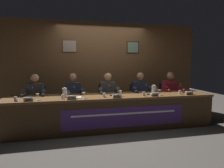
# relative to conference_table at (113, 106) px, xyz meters

# --- Properties ---
(ground_plane) EXTENTS (12.00, 12.00, 0.00)m
(ground_plane) POSITION_rel_conference_table_xyz_m (-0.00, 0.12, -0.52)
(ground_plane) COLOR #4C4742
(wall_back_panelled) EXTENTS (5.76, 0.14, 2.60)m
(wall_back_panelled) POSITION_rel_conference_table_xyz_m (-0.00, 1.47, 0.78)
(wall_back_panelled) COLOR brown
(wall_back_panelled) RESTS_ON ground_plane
(conference_table) EXTENTS (4.56, 0.88, 0.73)m
(conference_table) POSITION_rel_conference_table_xyz_m (0.00, 0.00, 0.00)
(conference_table) COLOR brown
(conference_table) RESTS_ON ground_plane
(chair_far_left) EXTENTS (0.44, 0.45, 0.89)m
(chair_far_left) POSITION_rel_conference_table_xyz_m (-1.71, 0.75, -0.09)
(chair_far_left) COLOR black
(chair_far_left) RESTS_ON ground_plane
(panelist_far_left) EXTENTS (0.51, 0.48, 1.22)m
(panelist_far_left) POSITION_rel_conference_table_xyz_m (-1.71, 0.55, 0.19)
(panelist_far_left) COLOR black
(panelist_far_left) RESTS_ON ground_plane
(nameplate_far_left) EXTENTS (0.17, 0.06, 0.08)m
(nameplate_far_left) POSITION_rel_conference_table_xyz_m (-1.68, -0.21, 0.25)
(nameplate_far_left) COLOR white
(nameplate_far_left) RESTS_ON conference_table
(juice_glass_far_left) EXTENTS (0.06, 0.06, 0.12)m
(juice_glass_far_left) POSITION_rel_conference_table_xyz_m (-1.53, -0.12, 0.30)
(juice_glass_far_left) COLOR white
(juice_glass_far_left) RESTS_ON conference_table
(water_cup_far_left) EXTENTS (0.06, 0.06, 0.08)m
(water_cup_far_left) POSITION_rel_conference_table_xyz_m (-1.92, -0.15, 0.25)
(water_cup_far_left) COLOR silver
(water_cup_far_left) RESTS_ON conference_table
(microphone_far_left) EXTENTS (0.06, 0.17, 0.22)m
(microphone_far_left) POSITION_rel_conference_table_xyz_m (-1.68, 0.08, 0.29)
(microphone_far_left) COLOR black
(microphone_far_left) RESTS_ON conference_table
(chair_left) EXTENTS (0.44, 0.45, 0.89)m
(chair_left) POSITION_rel_conference_table_xyz_m (-0.86, 0.75, -0.09)
(chair_left) COLOR black
(chair_left) RESTS_ON ground_plane
(panelist_left) EXTENTS (0.51, 0.48, 1.22)m
(panelist_left) POSITION_rel_conference_table_xyz_m (-0.86, 0.55, 0.19)
(panelist_left) COLOR black
(panelist_left) RESTS_ON ground_plane
(nameplate_left) EXTENTS (0.18, 0.06, 0.08)m
(nameplate_left) POSITION_rel_conference_table_xyz_m (-0.89, -0.21, 0.25)
(nameplate_left) COLOR white
(nameplate_left) RESTS_ON conference_table
(juice_glass_left) EXTENTS (0.06, 0.06, 0.12)m
(juice_glass_left) POSITION_rel_conference_table_xyz_m (-0.64, -0.13, 0.30)
(juice_glass_left) COLOR white
(juice_glass_left) RESTS_ON conference_table
(water_cup_left) EXTENTS (0.06, 0.06, 0.08)m
(water_cup_left) POSITION_rel_conference_table_xyz_m (-1.06, -0.12, 0.25)
(water_cup_left) COLOR silver
(water_cup_left) RESTS_ON conference_table
(microphone_left) EXTENTS (0.06, 0.17, 0.22)m
(microphone_left) POSITION_rel_conference_table_xyz_m (-0.84, 0.02, 0.29)
(microphone_left) COLOR black
(microphone_left) RESTS_ON conference_table
(chair_center) EXTENTS (0.44, 0.45, 0.89)m
(chair_center) POSITION_rel_conference_table_xyz_m (-0.00, 0.75, -0.09)
(chair_center) COLOR black
(chair_center) RESTS_ON ground_plane
(panelist_center) EXTENTS (0.51, 0.48, 1.22)m
(panelist_center) POSITION_rel_conference_table_xyz_m (-0.00, 0.55, 0.19)
(panelist_center) COLOR black
(panelist_center) RESTS_ON ground_plane
(nameplate_center) EXTENTS (0.19, 0.06, 0.08)m
(nameplate_center) POSITION_rel_conference_table_xyz_m (0.02, -0.23, 0.25)
(nameplate_center) COLOR white
(nameplate_center) RESTS_ON conference_table
(juice_glass_center) EXTENTS (0.06, 0.06, 0.12)m
(juice_glass_center) POSITION_rel_conference_table_xyz_m (0.15, -0.05, 0.30)
(juice_glass_center) COLOR white
(juice_glass_center) RESTS_ON conference_table
(water_cup_center) EXTENTS (0.06, 0.06, 0.08)m
(water_cup_center) POSITION_rel_conference_table_xyz_m (-0.22, -0.08, 0.25)
(water_cup_center) COLOR silver
(water_cup_center) RESTS_ON conference_table
(microphone_center) EXTENTS (0.06, 0.17, 0.22)m
(microphone_center) POSITION_rel_conference_table_xyz_m (-0.04, 0.08, 0.29)
(microphone_center) COLOR black
(microphone_center) RESTS_ON conference_table
(chair_right) EXTENTS (0.44, 0.45, 0.89)m
(chair_right) POSITION_rel_conference_table_xyz_m (0.85, 0.75, -0.09)
(chair_right) COLOR black
(chair_right) RESTS_ON ground_plane
(panelist_right) EXTENTS (0.51, 0.48, 1.22)m
(panelist_right) POSITION_rel_conference_table_xyz_m (0.85, 0.55, 0.19)
(panelist_right) COLOR black
(panelist_right) RESTS_ON ground_plane
(nameplate_right) EXTENTS (0.17, 0.06, 0.08)m
(nameplate_right) POSITION_rel_conference_table_xyz_m (0.87, -0.21, 0.25)
(nameplate_right) COLOR white
(nameplate_right) RESTS_ON conference_table
(juice_glass_right) EXTENTS (0.06, 0.06, 0.12)m
(juice_glass_right) POSITION_rel_conference_table_xyz_m (1.03, -0.11, 0.30)
(juice_glass_right) COLOR white
(juice_glass_right) RESTS_ON conference_table
(water_cup_right) EXTENTS (0.06, 0.06, 0.08)m
(water_cup_right) POSITION_rel_conference_table_xyz_m (0.66, -0.11, 0.25)
(water_cup_right) COLOR silver
(water_cup_right) RESTS_ON conference_table
(microphone_right) EXTENTS (0.06, 0.17, 0.22)m
(microphone_right) POSITION_rel_conference_table_xyz_m (0.81, 0.04, 0.29)
(microphone_right) COLOR black
(microphone_right) RESTS_ON conference_table
(chair_far_right) EXTENTS (0.44, 0.45, 0.89)m
(chair_far_right) POSITION_rel_conference_table_xyz_m (1.70, 0.75, -0.09)
(chair_far_right) COLOR black
(chair_far_right) RESTS_ON ground_plane
(panelist_far_right) EXTENTS (0.51, 0.48, 1.22)m
(panelist_far_right) POSITION_rel_conference_table_xyz_m (1.70, 0.55, 0.19)
(panelist_far_right) COLOR black
(panelist_far_right) RESTS_ON ground_plane
(nameplate_far_right) EXTENTS (0.17, 0.06, 0.08)m
(nameplate_far_right) POSITION_rel_conference_table_xyz_m (1.72, -0.19, 0.25)
(nameplate_far_right) COLOR white
(nameplate_far_right) RESTS_ON conference_table
(juice_glass_far_right) EXTENTS (0.06, 0.06, 0.12)m
(juice_glass_far_right) POSITION_rel_conference_table_xyz_m (1.83, -0.10, 0.30)
(juice_glass_far_right) COLOR white
(juice_glass_far_right) RESTS_ON conference_table
(water_cup_far_right) EXTENTS (0.06, 0.06, 0.08)m
(water_cup_far_right) POSITION_rel_conference_table_xyz_m (1.56, -0.07, 0.25)
(water_cup_far_right) COLOR silver
(water_cup_far_right) RESTS_ON conference_table
(microphone_far_right) EXTENTS (0.06, 0.17, 0.22)m
(microphone_far_right) POSITION_rel_conference_table_xyz_m (1.73, 0.08, 0.29)
(microphone_far_right) COLOR black
(microphone_far_right) RESTS_ON conference_table
(water_pitcher_left_side) EXTENTS (0.15, 0.10, 0.21)m
(water_pitcher_left_side) POSITION_rel_conference_table_xyz_m (-1.03, 0.11, 0.31)
(water_pitcher_left_side) COLOR silver
(water_pitcher_left_side) RESTS_ON conference_table
(water_pitcher_right_side) EXTENTS (0.15, 0.10, 0.21)m
(water_pitcher_right_side) POSITION_rel_conference_table_xyz_m (1.02, 0.16, 0.31)
(water_pitcher_right_side) COLOR silver
(water_pitcher_right_side) RESTS_ON conference_table
(document_stack_left) EXTENTS (0.22, 0.17, 0.01)m
(document_stack_left) POSITION_rel_conference_table_xyz_m (-0.80, -0.04, 0.22)
(document_stack_left) COLOR white
(document_stack_left) RESTS_ON conference_table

